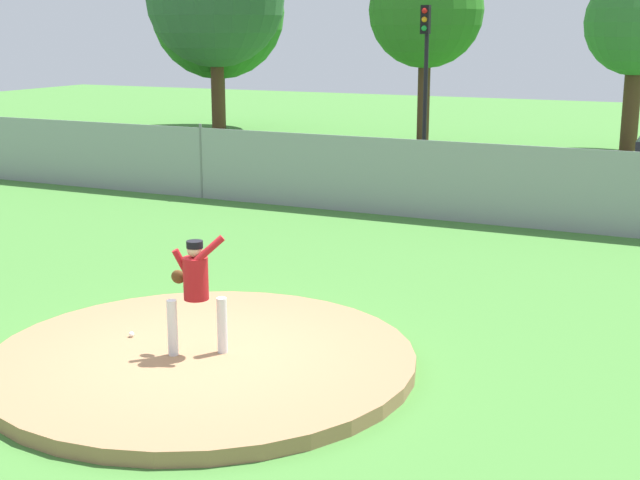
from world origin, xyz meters
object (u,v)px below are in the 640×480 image
at_px(traffic_cone_orange, 592,197).
at_px(traffic_light_near, 425,56).
at_px(baseball, 131,334).
at_px(pitcher_youth, 195,285).

distance_m(traffic_cone_orange, traffic_light_near, 9.12).
xyz_separation_m(baseball, traffic_cone_orange, (4.18, 12.86, 0.04)).
relative_size(pitcher_youth, traffic_light_near, 0.32).
bearing_deg(pitcher_youth, traffic_cone_orange, 76.93).
bearing_deg(pitcher_youth, traffic_light_near, 99.87).
xyz_separation_m(traffic_cone_orange, traffic_light_near, (-6.29, 5.81, 3.14)).
relative_size(pitcher_youth, traffic_cone_orange, 2.89).
height_order(baseball, traffic_light_near, traffic_light_near).
relative_size(pitcher_youth, baseball, 21.47).
distance_m(pitcher_youth, baseball, 1.47).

